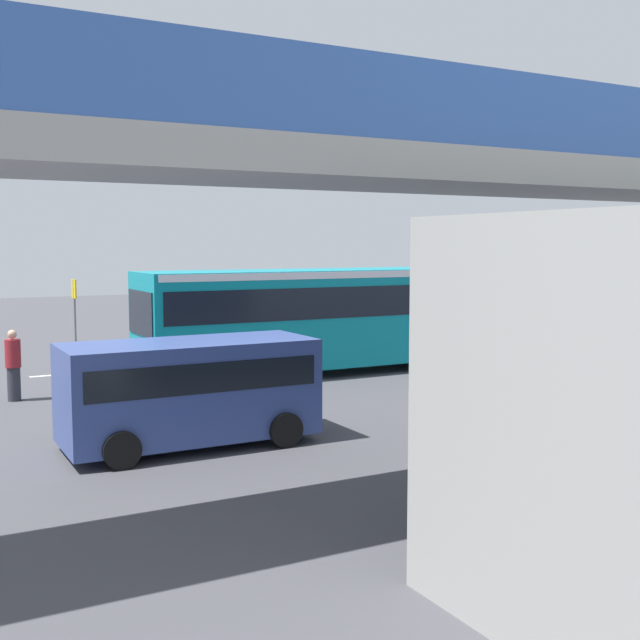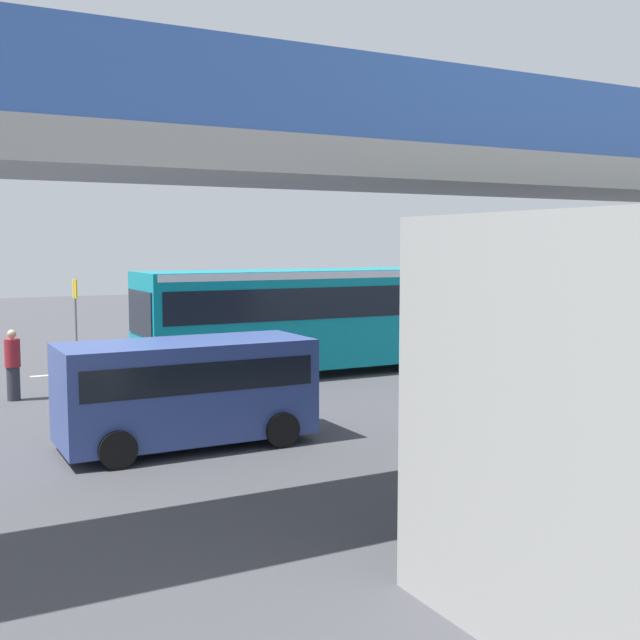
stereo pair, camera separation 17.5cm
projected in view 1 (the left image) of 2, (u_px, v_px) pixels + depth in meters
ground at (283, 372)px, 24.19m from camera, size 80.00×80.00×0.00m
city_bus at (327, 311)px, 24.04m from camera, size 11.54×2.85×3.15m
parked_van at (189, 386)px, 15.22m from camera, size 4.80×2.17×2.05m
pedestrian at (13, 366)px, 19.65m from camera, size 0.38×0.38×1.79m
traffic_sign at (75, 308)px, 25.12m from camera, size 0.08×0.60×2.80m
lane_dash_leftmost at (396, 349)px, 29.42m from camera, size 2.00×0.20×0.01m
lane_dash_left at (301, 357)px, 27.53m from camera, size 2.00×0.20×0.01m
lane_dash_centre at (191, 365)px, 25.63m from camera, size 2.00×0.20×0.01m
lane_dash_right at (64, 374)px, 23.74m from camera, size 2.00×0.20×0.01m
pedestrian_overpass at (568, 199)px, 13.68m from camera, size 27.78×2.60×6.38m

